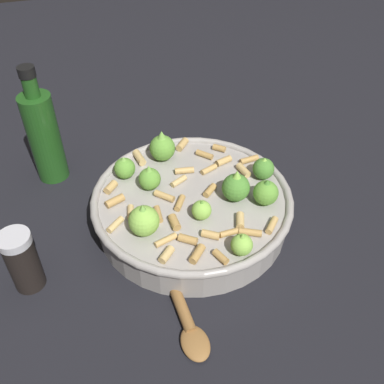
% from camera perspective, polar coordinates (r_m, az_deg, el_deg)
% --- Properties ---
extents(ground_plane, '(2.40, 2.40, 0.00)m').
position_cam_1_polar(ground_plane, '(0.72, 0.00, -3.66)').
color(ground_plane, black).
extents(cooking_pan, '(0.32, 0.32, 0.11)m').
position_cam_1_polar(cooking_pan, '(0.70, 0.01, -1.61)').
color(cooking_pan, '#9E9993').
rests_on(cooking_pan, ground).
extents(pepper_shaker, '(0.04, 0.04, 0.10)m').
position_cam_1_polar(pepper_shaker, '(0.64, -21.39, -8.41)').
color(pepper_shaker, black).
rests_on(pepper_shaker, ground).
extents(olive_oil_bottle, '(0.05, 0.05, 0.21)m').
position_cam_1_polar(olive_oil_bottle, '(0.80, -18.89, 7.08)').
color(olive_oil_bottle, '#1E4C19').
rests_on(olive_oil_bottle, ground).
extents(wooden_spoon, '(0.04, 0.20, 0.02)m').
position_cam_1_polar(wooden_spoon, '(0.61, -1.60, -14.38)').
color(wooden_spoon, olive).
rests_on(wooden_spoon, ground).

